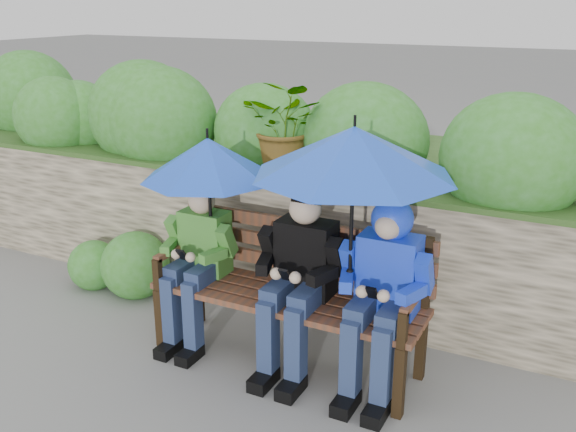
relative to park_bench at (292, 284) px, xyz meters
The scene contains 8 objects.
ground 0.53m from the park_bench, 155.63° to the right, with size 60.00×60.00×0.00m, color slate.
garden_backdrop 1.54m from the park_bench, 96.21° to the left, with size 8.00×2.87×1.83m.
park_bench is the anchor object (origin of this frame).
boy_left 0.67m from the park_bench, behind, with size 0.48×0.55×1.10m.
boy_middle 0.18m from the park_bench, 43.21° to the right, with size 0.53×0.61×1.17m.
boy_right 0.65m from the park_bench, ahead, with size 0.53×0.64×1.17m.
umbrella_left 0.95m from the park_bench, behind, with size 0.87×0.87×0.79m.
umbrella_right 1.03m from the park_bench, 14.17° to the right, with size 1.15×1.15×0.94m.
Camera 1 is at (1.71, -3.29, 2.24)m, focal length 40.00 mm.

